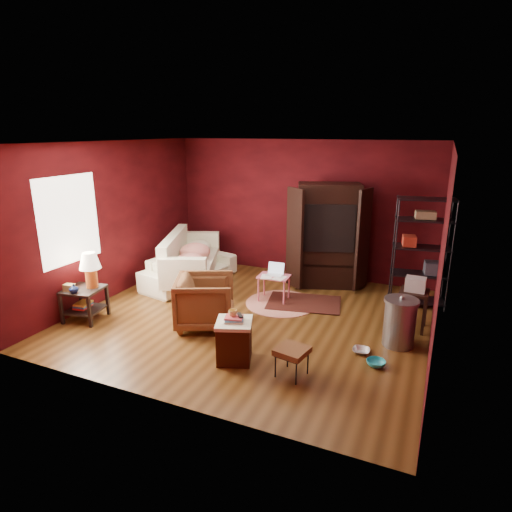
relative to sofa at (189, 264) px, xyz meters
The scene contains 18 objects.
room 2.28m from the sofa, 30.12° to the right, with size 5.54×5.04×2.84m.
sofa is the anchor object (origin of this frame).
armchair 2.04m from the sofa, 50.98° to the right, with size 0.86×0.81×0.89m, color black.
pet_bowl_steel 4.00m from the sofa, 21.83° to the right, with size 0.24×0.06×0.24m, color silver.
pet_bowl_turquoise 4.33m from the sofa, 23.95° to the right, with size 0.25×0.08×0.25m, color #28AEBE.
vase 2.46m from the sofa, 104.29° to the right, with size 0.14×0.15×0.14m, color #0B163B.
mug 3.20m from the sofa, 47.47° to the right, with size 0.11×0.09×0.11m, color #F4D077.
side_table 2.21m from the sofa, 105.31° to the right, with size 0.65×0.65×1.11m.
sofa_cushions 0.04m from the sofa, 143.77° to the left, with size 1.60×2.34×0.91m.
hamper 3.22m from the sofa, 47.32° to the right, with size 0.60×0.60×0.65m.
footstool 3.85m from the sofa, 38.74° to the right, with size 0.44×0.44×0.38m.
rug_round 2.13m from the sofa, ahead, with size 1.64×1.64×0.01m.
rug_oriental 2.48m from the sofa, ahead, with size 1.42×1.09×0.01m.
laptop_desk 1.90m from the sofa, ahead, with size 0.57×0.46×0.68m.
tv_armoire 2.80m from the sofa, 20.97° to the left, with size 1.50×1.14×2.01m.
wire_shelving 4.38m from the sofa, ahead, with size 0.99×0.56×1.91m.
small_stand 4.30m from the sofa, ahead, with size 0.43×0.43×0.83m.
trash_can 4.27m from the sofa, 14.06° to the right, with size 0.52×0.52×0.76m.
Camera 1 is at (2.69, -5.93, 2.98)m, focal length 30.00 mm.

